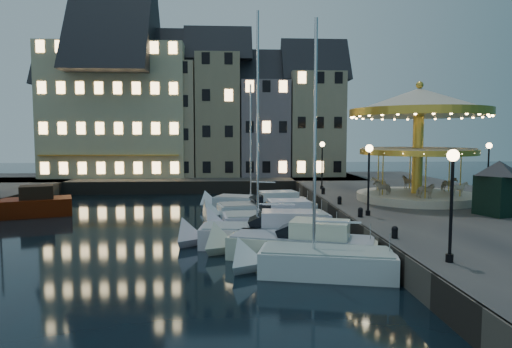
{
  "coord_description": "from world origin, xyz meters",
  "views": [
    {
      "loc": [
        -0.9,
        -25.11,
        5.94
      ],
      "look_at": [
        1.0,
        8.0,
        3.2
      ],
      "focal_mm": 32.0,
      "sensor_mm": 36.0,
      "label": 1
    }
  ],
  "objects": [
    {
      "name": "motorboat_b",
      "position": [
        2.18,
        -3.54,
        0.64
      ],
      "size": [
        8.06,
        4.8,
        2.15
      ],
      "color": "beige",
      "rests_on": "ground"
    },
    {
      "name": "townhouse_ne",
      "position": [
        3.2,
        30.0,
        7.78
      ],
      "size": [
        6.16,
        8.0,
        12.8
      ],
      "color": "slate",
      "rests_on": "quay_north"
    },
    {
      "name": "ground",
      "position": [
        0.0,
        0.0,
        0.0
      ],
      "size": [
        160.0,
        160.0,
        0.0
      ],
      "primitive_type": "plane",
      "color": "black",
      "rests_on": "ground"
    },
    {
      "name": "quaywall_e",
      "position": [
        6.0,
        6.0,
        0.65
      ],
      "size": [
        0.15,
        44.0,
        1.3
      ],
      "primitive_type": "cube",
      "color": "#47423A",
      "rests_on": "ground"
    },
    {
      "name": "red_fishing_boat",
      "position": [
        -16.62,
        9.26,
        0.7
      ],
      "size": [
        8.25,
        5.2,
        6.04
      ],
      "color": "#5A1502",
      "rests_on": "ground"
    },
    {
      "name": "townhouse_nf",
      "position": [
        9.25,
        30.0,
        8.28
      ],
      "size": [
        6.82,
        8.0,
        13.8
      ],
      "color": "gray",
      "rests_on": "quay_north"
    },
    {
      "name": "quaywall_n",
      "position": [
        -6.0,
        22.0,
        0.65
      ],
      "size": [
        48.0,
        0.15,
        1.3
      ],
      "primitive_type": "cube",
      "color": "#47423A",
      "rests_on": "ground"
    },
    {
      "name": "streetlamp_b",
      "position": [
        7.2,
        1.0,
        4.02
      ],
      "size": [
        0.44,
        0.44,
        4.17
      ],
      "color": "black",
      "rests_on": "quay_east"
    },
    {
      "name": "quay_north",
      "position": [
        -8.0,
        28.0,
        0.65
      ],
      "size": [
        44.0,
        12.0,
        1.3
      ],
      "primitive_type": "cube",
      "color": "#474442",
      "rests_on": "ground"
    },
    {
      "name": "bollard_c",
      "position": [
        6.6,
        5.5,
        1.6
      ],
      "size": [
        0.3,
        0.3,
        0.57
      ],
      "color": "black",
      "rests_on": "quay_east"
    },
    {
      "name": "townhouse_nd",
      "position": [
        -2.25,
        30.0,
        9.28
      ],
      "size": [
        5.5,
        8.0,
        15.8
      ],
      "color": "gray",
      "rests_on": "quay_north"
    },
    {
      "name": "motorboat_e",
      "position": [
        1.36,
        7.46,
        0.64
      ],
      "size": [
        8.12,
        3.71,
        2.15
      ],
      "color": "silver",
      "rests_on": "ground"
    },
    {
      "name": "bollard_d",
      "position": [
        6.6,
        11.0,
        1.6
      ],
      "size": [
        0.3,
        0.3,
        0.57
      ],
      "color": "black",
      "rests_on": "quay_east"
    },
    {
      "name": "motorboat_f",
      "position": [
        0.88,
        10.97,
        0.53
      ],
      "size": [
        8.2,
        4.61,
        11.04
      ],
      "color": "silver",
      "rests_on": "ground"
    },
    {
      "name": "bollard_b",
      "position": [
        6.6,
        0.5,
        1.6
      ],
      "size": [
        0.3,
        0.3,
        0.57
      ],
      "color": "black",
      "rests_on": "quay_east"
    },
    {
      "name": "streetlamp_c",
      "position": [
        7.2,
        14.5,
        4.02
      ],
      "size": [
        0.44,
        0.44,
        4.17
      ],
      "color": "black",
      "rests_on": "quay_east"
    },
    {
      "name": "motorboat_a",
      "position": [
        2.66,
        -6.16,
        0.54
      ],
      "size": [
        6.83,
        3.52,
        11.25
      ],
      "color": "white",
      "rests_on": "ground"
    },
    {
      "name": "streetlamp_d",
      "position": [
        18.5,
        8.0,
        4.02
      ],
      "size": [
        0.44,
        0.44,
        4.17
      ],
      "color": "black",
      "rests_on": "quay_east"
    },
    {
      "name": "streetlamp_a",
      "position": [
        7.2,
        -9.0,
        4.02
      ],
      "size": [
        0.44,
        0.44,
        4.17
      ],
      "color": "black",
      "rests_on": "quay_east"
    },
    {
      "name": "townhouse_nb",
      "position": [
        -14.05,
        30.0,
        8.28
      ],
      "size": [
        6.16,
        8.0,
        13.8
      ],
      "color": "slate",
      "rests_on": "quay_north"
    },
    {
      "name": "townhouse_na",
      "position": [
        -19.5,
        30.0,
        7.78
      ],
      "size": [
        5.5,
        8.0,
        12.8
      ],
      "color": "tan",
      "rests_on": "quay_north"
    },
    {
      "name": "townhouse_nc",
      "position": [
        -8.0,
        30.0,
        8.78
      ],
      "size": [
        6.82,
        8.0,
        14.8
      ],
      "color": "tan",
      "rests_on": "quay_north"
    },
    {
      "name": "motorboat_c",
      "position": [
        0.94,
        -0.98,
        0.68
      ],
      "size": [
        8.81,
        3.12,
        11.65
      ],
      "color": "silver",
      "rests_on": "ground"
    },
    {
      "name": "bollard_a",
      "position": [
        6.6,
        -5.0,
        1.6
      ],
      "size": [
        0.3,
        0.3,
        0.57
      ],
      "color": "black",
      "rests_on": "quay_east"
    },
    {
      "name": "ticket_kiosk",
      "position": [
        14.87,
        0.66,
        3.48
      ],
      "size": [
        3.13,
        3.13,
        3.67
      ],
      "color": "black",
      "rests_on": "quay_east"
    },
    {
      "name": "carousel",
      "position": [
        12.66,
        7.05,
        6.94
      ],
      "size": [
        9.78,
        9.78,
        8.56
      ],
      "color": "beige",
      "rests_on": "quay_east"
    },
    {
      "name": "quay_east",
      "position": [
        14.0,
        6.0,
        0.65
      ],
      "size": [
        16.0,
        56.0,
        1.3
      ],
      "primitive_type": "cube",
      "color": "#474442",
      "rests_on": "ground"
    },
    {
      "name": "hotel_corner",
      "position": [
        -14.0,
        30.0,
        9.78
      ],
      "size": [
        17.6,
        9.0,
        16.8
      ],
      "color": "beige",
      "rests_on": "quay_north"
    },
    {
      "name": "motorboat_d",
      "position": [
        1.55,
        3.01,
        0.64
      ],
      "size": [
        7.68,
        3.02,
        2.15
      ],
      "color": "silver",
      "rests_on": "ground"
    }
  ]
}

